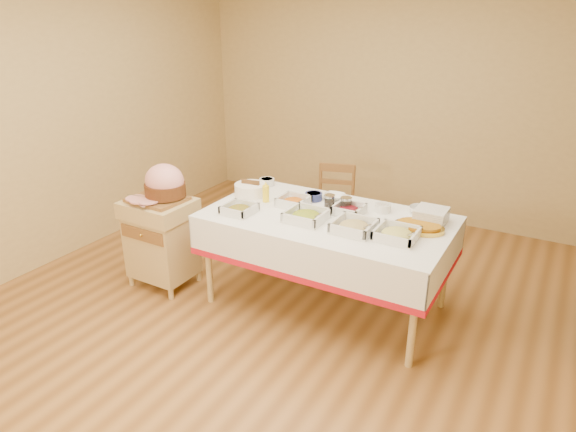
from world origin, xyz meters
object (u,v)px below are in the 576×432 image
object	(u,v)px
preserve_jar_left	(330,202)
plate_stack	(431,216)
bread_basket	(251,189)
dining_chair	(334,208)
ham_on_board	(164,185)
dining_table	(327,236)
butcher_cart	(161,237)
brass_platter	(419,227)
preserve_jar_right	(346,205)
mustard_bottle	(266,193)

from	to	relation	value
preserve_jar_left	plate_stack	xyz separation A→B (m)	(0.76, 0.10, 0.00)
bread_basket	plate_stack	distance (m)	1.47
dining_chair	ham_on_board	bearing A→B (deg)	-125.09
ham_on_board	preserve_jar_left	size ratio (longest dim) A/B	4.26
dining_table	bread_basket	xyz separation A→B (m)	(-0.76, 0.11, 0.21)
butcher_cart	preserve_jar_left	xyz separation A→B (m)	(1.29, 0.53, 0.38)
bread_basket	brass_platter	size ratio (longest dim) A/B	0.74
dining_chair	dining_table	bearing A→B (deg)	-68.56
brass_platter	dining_chair	bearing A→B (deg)	139.98
butcher_cart	dining_chair	distance (m)	1.65
preserve_jar_right	mustard_bottle	distance (m)	0.66
butcher_cart	dining_chair	xyz separation A→B (m)	(0.96, 1.34, -0.00)
dining_chair	bread_basket	distance (m)	1.02
mustard_bottle	bread_basket	world-z (taller)	mustard_bottle
dining_chair	preserve_jar_right	xyz separation A→B (m)	(0.46, -0.82, 0.39)
ham_on_board	preserve_jar_right	world-z (taller)	ham_on_board
preserve_jar_right	brass_platter	xyz separation A→B (m)	(0.59, -0.06, -0.03)
ham_on_board	brass_platter	world-z (taller)	ham_on_board
dining_chair	ham_on_board	distance (m)	1.66
preserve_jar_left	bread_basket	distance (m)	0.70
bread_basket	preserve_jar_left	bearing A→B (deg)	4.21
dining_table	plate_stack	world-z (taller)	plate_stack
dining_table	dining_chair	size ratio (longest dim) A/B	2.20
ham_on_board	bread_basket	distance (m)	0.70
preserve_jar_left	brass_platter	distance (m)	0.73
dining_table	preserve_jar_left	world-z (taller)	preserve_jar_left
dining_chair	brass_platter	distance (m)	1.41
brass_platter	preserve_jar_right	bearing A→B (deg)	173.84
bread_basket	brass_platter	bearing A→B (deg)	-0.64
plate_stack	brass_platter	world-z (taller)	plate_stack
dining_table	bread_basket	world-z (taller)	bread_basket
mustard_bottle	plate_stack	bearing A→B (deg)	10.11
ham_on_board	bread_basket	bearing A→B (deg)	39.37
bread_basket	brass_platter	world-z (taller)	bread_basket
plate_stack	mustard_bottle	bearing A→B (deg)	-169.89
butcher_cart	mustard_bottle	world-z (taller)	mustard_bottle
butcher_cart	dining_table	bearing A→B (deg)	15.40
dining_chair	ham_on_board	size ratio (longest dim) A/B	1.80
butcher_cart	brass_platter	xyz separation A→B (m)	(2.01, 0.46, 0.35)
butcher_cart	plate_stack	xyz separation A→B (m)	(2.05, 0.63, 0.38)
preserve_jar_right	bread_basket	size ratio (longest dim) A/B	0.43
dining_table	bread_basket	bearing A→B (deg)	171.83
mustard_bottle	bread_basket	distance (m)	0.21
mustard_bottle	brass_platter	xyz separation A→B (m)	(1.23, 0.06, -0.05)
dining_table	ham_on_board	bearing A→B (deg)	-165.58
preserve_jar_right	plate_stack	size ratio (longest dim) A/B	0.52
butcher_cart	dining_chair	bearing A→B (deg)	54.31
plate_stack	bread_basket	bearing A→B (deg)	-174.03
butcher_cart	mustard_bottle	xyz separation A→B (m)	(0.78, 0.41, 0.41)
ham_on_board	bread_basket	xyz separation A→B (m)	(0.54, 0.44, -0.07)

